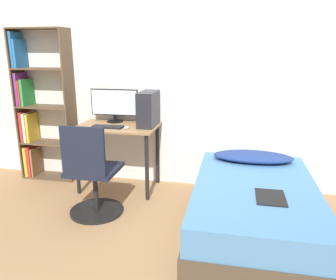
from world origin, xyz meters
TOP-DOWN VIEW (x-y plane):
  - ground_plane at (0.00, 0.00)m, footprint 14.00×14.00m
  - wall_back at (0.00, 1.45)m, footprint 8.00×0.05m
  - desk at (-0.50, 1.13)m, footprint 0.93×0.60m
  - bookshelf at (-1.63, 1.29)m, footprint 0.70×0.28m
  - office_chair at (-0.52, 0.43)m, footprint 0.54×0.54m
  - bed at (1.05, 0.51)m, footprint 1.13×1.84m
  - pillow at (1.05, 1.17)m, footprint 0.86×0.36m
  - magazine at (1.15, 0.25)m, footprint 0.24×0.32m
  - monitor at (-0.60, 1.32)m, footprint 0.59×0.20m
  - keyboard at (-0.57, 1.01)m, footprint 0.35×0.13m
  - pc_tower at (-0.15, 1.20)m, footprint 0.18×0.41m
  - mouse at (-0.35, 1.01)m, footprint 0.06×0.09m

SIDE VIEW (x-z plane):
  - ground_plane at x=0.00m, z-range 0.00..0.00m
  - bed at x=1.05m, z-range 0.00..0.43m
  - office_chair at x=-0.52m, z-range -0.11..0.85m
  - magazine at x=1.15m, z-range 0.43..0.45m
  - pillow at x=1.05m, z-range 0.43..0.54m
  - desk at x=-0.50m, z-range 0.25..1.03m
  - keyboard at x=-0.57m, z-range 0.78..0.80m
  - mouse at x=-0.35m, z-range 0.78..0.80m
  - bookshelf at x=-1.63m, z-range -0.07..1.81m
  - pc_tower at x=-0.15m, z-range 0.78..1.17m
  - monitor at x=-0.60m, z-range 0.80..1.19m
  - wall_back at x=0.00m, z-range 0.00..2.50m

